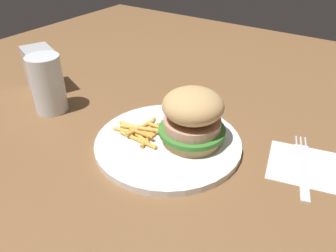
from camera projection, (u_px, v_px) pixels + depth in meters
ground_plane at (166, 153)px, 0.58m from camera, size 1.60×1.60×0.00m
plate at (168, 143)px, 0.60m from camera, size 0.26×0.26×0.01m
sandwich at (193, 117)px, 0.57m from camera, size 0.12×0.12×0.10m
fries_pile at (141, 131)px, 0.61m from camera, size 0.11×0.09×0.01m
napkin at (303, 165)px, 0.55m from camera, size 0.13×0.13×0.00m
fork at (303, 163)px, 0.55m from camera, size 0.07×0.17×0.00m
drink_glass at (48, 87)px, 0.68m from camera, size 0.07×0.07×0.12m
napkin_dispenser at (42, 70)px, 0.76m from camera, size 0.11×0.09×0.10m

